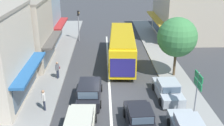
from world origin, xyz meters
TOP-DOWN VIEW (x-y plane):
  - ground_plane at (0.00, 0.00)m, footprint 140.00×140.00m
  - lane_centre_line at (0.00, 4.00)m, footprint 0.20×28.00m
  - sidewalk_left at (-6.80, 6.00)m, footprint 5.20×44.00m
  - kerb_right at (6.20, 6.00)m, footprint 2.80×44.00m
  - shopfront_mid_block at (-10.18, 7.74)m, footprint 8.87×7.09m
  - shopfront_far_end at (-10.18, 15.02)m, footprint 8.46×7.18m
  - building_right_far at (11.48, 17.84)m, footprint 9.03×10.64m
  - city_bus at (1.52, 7.87)m, footprint 3.18×10.98m
  - sedan_queue_gap_filler at (1.89, -4.18)m, footprint 2.02×4.26m
  - wagon_adjacent_lane_lead at (-2.04, -4.90)m, footprint 2.06×4.56m
  - wagon_queue_far_back at (-1.64, -0.37)m, footprint 2.03×4.54m
  - parked_sedan_kerb_second at (4.71, -0.16)m, footprint 1.99×4.25m
  - traffic_light_downstreet at (-3.82, 16.07)m, footprint 0.33×0.24m
  - directional_road_sign at (5.85, -3.30)m, footprint 0.10×1.40m
  - street_tree_right at (6.29, 3.98)m, footprint 3.67×3.67m
  - pedestrian_with_handbag_near at (-4.79, 3.62)m, footprint 0.36×0.66m
  - pedestrian_browsing_midblock at (-4.91, -1.96)m, footprint 0.33×0.54m

SIDE VIEW (x-z plane):
  - ground_plane at x=0.00m, z-range 0.00..0.00m
  - lane_centre_line at x=0.00m, z-range 0.00..0.01m
  - kerb_right at x=6.20m, z-range 0.00..0.12m
  - sidewalk_left at x=-6.80m, z-range 0.00..0.14m
  - sedan_queue_gap_filler at x=1.89m, z-range -0.07..1.40m
  - parked_sedan_kerb_second at x=4.71m, z-range -0.07..1.40m
  - wagon_adjacent_lane_lead at x=-2.04m, z-range -0.04..1.53m
  - wagon_queue_far_back at x=-1.64m, z-range -0.04..1.53m
  - pedestrian_browsing_midblock at x=-4.91m, z-range 0.25..1.88m
  - pedestrian_with_handbag_near at x=-4.79m, z-range 0.25..1.88m
  - city_bus at x=1.52m, z-range 0.27..3.49m
  - directional_road_sign at x=5.85m, z-range 0.90..4.50m
  - traffic_light_downstreet at x=-3.82m, z-range 0.75..4.95m
  - shopfront_mid_block at x=-10.18m, z-range 0.00..6.90m
  - street_tree_right at x=6.29m, z-range 1.03..6.77m
  - building_right_far at x=11.48m, z-range -0.01..8.16m
  - shopfront_far_end at x=-10.18m, z-range -0.01..8.56m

